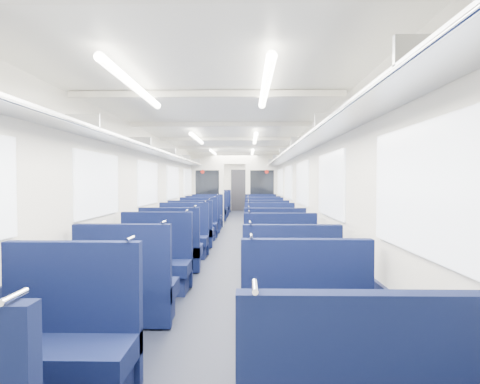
{
  "coord_description": "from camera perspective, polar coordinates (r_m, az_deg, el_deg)",
  "views": [
    {
      "loc": [
        0.39,
        -9.74,
        1.47
      ],
      "look_at": [
        0.18,
        1.94,
        1.12
      ],
      "focal_mm": 28.69,
      "sensor_mm": 36.0,
      "label": 1
    }
  ],
  "objects": [
    {
      "name": "seat_4",
      "position": [
        4.2,
        -16.44,
        -14.1
      ],
      "size": [
        0.96,
        0.53,
        1.08
      ],
      "color": "#0D163E",
      "rests_on": "floor"
    },
    {
      "name": "seat_26",
      "position": [
        17.51,
        -2.98,
        -2.02
      ],
      "size": [
        0.96,
        0.53,
        1.08
      ],
      "color": "#0D163E",
      "rests_on": "floor"
    },
    {
      "name": "seat_16",
      "position": [
        10.84,
        -5.47,
        -4.33
      ],
      "size": [
        0.96,
        0.53,
        1.08
      ],
      "color": "#0D163E",
      "rests_on": "floor"
    },
    {
      "name": "bulkhead",
      "position": [
        12.29,
        -0.8,
        0.61
      ],
      "size": [
        2.8,
        0.1,
        2.35
      ],
      "color": "silver",
      "rests_on": "floor"
    },
    {
      "name": "end_door",
      "position": [
        18.69,
        -0.17,
        0.27
      ],
      "size": [
        0.75,
        0.06,
        2.0
      ],
      "primitive_type": "cube",
      "color": "black",
      "rests_on": "floor"
    },
    {
      "name": "seat_7",
      "position": [
        5.04,
        6.1,
        -11.36
      ],
      "size": [
        0.96,
        0.53,
        1.08
      ],
      "color": "#0D163E",
      "rests_on": "floor"
    },
    {
      "name": "seat_10",
      "position": [
        7.49,
        -8.45,
        -7.06
      ],
      "size": [
        0.96,
        0.53,
        1.08
      ],
      "color": "#0D163E",
      "rests_on": "floor"
    },
    {
      "name": "wall_right",
      "position": [
        9.8,
        6.93,
        -0.02
      ],
      "size": [
        0.02,
        18.0,
        2.35
      ],
      "primitive_type": "cube",
      "color": "silver",
      "rests_on": "floor"
    },
    {
      "name": "seat_13",
      "position": [
        8.54,
        3.98,
        -5.96
      ],
      "size": [
        0.96,
        0.53,
        1.08
      ],
      "color": "#0D163E",
      "rests_on": "floor"
    },
    {
      "name": "seat_25",
      "position": [
        16.31,
        2.56,
        -2.3
      ],
      "size": [
        0.96,
        0.53,
        1.08
      ],
      "color": "#0D163E",
      "rests_on": "floor"
    },
    {
      "name": "seat_14",
      "position": [
        9.7,
        -6.24,
        -5.05
      ],
      "size": [
        0.96,
        0.53,
        1.08
      ],
      "color": "#0D163E",
      "rests_on": "floor"
    },
    {
      "name": "seat_3",
      "position": [
        2.93,
        10.24,
        -21.24
      ],
      "size": [
        0.96,
        0.53,
        1.08
      ],
      "color": "#0D163E",
      "rests_on": "floor"
    },
    {
      "name": "seat_17",
      "position": [
        10.64,
        3.39,
        -4.44
      ],
      "size": [
        0.96,
        0.53,
        1.08
      ],
      "color": "#0D163E",
      "rests_on": "floor"
    },
    {
      "name": "dado_right",
      "position": [
        9.86,
        6.82,
        -4.82
      ],
      "size": [
        0.03,
        17.9,
        0.7
      ],
      "primitive_type": "cube",
      "color": "#0F1534",
      "rests_on": "floor"
    },
    {
      "name": "seat_8",
      "position": [
        6.36,
        -10.19,
        -8.64
      ],
      "size": [
        0.96,
        0.53,
        1.08
      ],
      "color": "#0D163E",
      "rests_on": "floor"
    },
    {
      "name": "ceiling",
      "position": [
        9.79,
        -1.28,
        6.87
      ],
      "size": [
        2.8,
        18.0,
        0.01
      ],
      "primitive_type": "cube",
      "color": "white",
      "rests_on": "wall_left"
    },
    {
      "name": "seat_21",
      "position": [
        13.9,
        2.83,
        -2.99
      ],
      "size": [
        0.96,
        0.53,
        1.08
      ],
      "color": "#0D163E",
      "rests_on": "floor"
    },
    {
      "name": "wall_far",
      "position": [
        18.75,
        -0.17,
        0.81
      ],
      "size": [
        2.8,
        0.02,
        2.35
      ],
      "primitive_type": "cube",
      "color": "silver",
      "rests_on": "floor"
    },
    {
      "name": "luggage_rack_left",
      "position": [
        9.89,
        -8.34,
        4.61
      ],
      "size": [
        0.36,
        17.4,
        0.18
      ],
      "color": "#B2B5BA",
      "rests_on": "wall_left"
    },
    {
      "name": "seat_19",
      "position": [
        11.93,
        3.13,
        -3.77
      ],
      "size": [
        0.96,
        0.53,
        1.08
      ],
      "color": "#0D163E",
      "rests_on": "floor"
    },
    {
      "name": "seat_15",
      "position": [
        9.6,
        3.65,
        -5.11
      ],
      "size": [
        0.96,
        0.53,
        1.08
      ],
      "color": "#0D163E",
      "rests_on": "floor"
    },
    {
      "name": "seat_11",
      "position": [
        7.34,
        4.47,
        -7.23
      ],
      "size": [
        0.96,
        0.53,
        1.08
      ],
      "color": "#0D163E",
      "rests_on": "floor"
    },
    {
      "name": "dado_left",
      "position": [
        9.97,
        -9.28,
        -4.76
      ],
      "size": [
        0.03,
        17.9,
        0.7
      ],
      "primitive_type": "cube",
      "color": "#0F1534",
      "rests_on": "floor"
    },
    {
      "name": "seat_24",
      "position": [
        16.19,
        -3.31,
        -2.33
      ],
      "size": [
        0.96,
        0.53,
        1.08
      ],
      "color": "#0D163E",
      "rests_on": "floor"
    },
    {
      "name": "seat_6",
      "position": [
        5.31,
        -12.54,
        -10.73
      ],
      "size": [
        0.96,
        0.53,
        1.08
      ],
      "color": "#0D163E",
      "rests_on": "floor"
    },
    {
      "name": "luggage_rack_right",
      "position": [
        9.79,
        5.85,
        4.65
      ],
      "size": [
        0.36,
        17.4,
        0.18
      ],
      "color": "#B2B5BA",
      "rests_on": "wall_right"
    },
    {
      "name": "seat_12",
      "position": [
        8.5,
        -7.29,
        -6.0
      ],
      "size": [
        0.96,
        0.53,
        1.08
      ],
      "color": "#0D163E",
      "rests_on": "floor"
    },
    {
      "name": "seat_9",
      "position": [
        6.2,
        5.11,
        -8.88
      ],
      "size": [
        0.96,
        0.53,
        1.08
      ],
      "color": "#0D163E",
      "rests_on": "floor"
    },
    {
      "name": "seat_23",
      "position": [
        15.11,
        2.69,
        -2.61
      ],
      "size": [
        0.96,
        0.53,
        1.08
      ],
      "color": "#0D163E",
      "rests_on": "floor"
    },
    {
      "name": "ceiling_fittings",
      "position": [
        9.53,
        -1.35,
        6.65
      ],
      "size": [
        2.7,
        16.06,
        0.11
      ],
      "color": "silver",
      "rests_on": "ceiling"
    },
    {
      "name": "wall_left",
      "position": [
        9.91,
        -9.39,
        -0.01
      ],
      "size": [
        0.02,
        18.0,
        2.35
      ],
      "primitive_type": "cube",
      "color": "silver",
      "rests_on": "floor"
    },
    {
      "name": "floor",
      "position": [
        9.86,
        -1.27,
        -6.86
      ],
      "size": [
        2.8,
        18.0,
        0.01
      ],
      "primitive_type": "cube",
      "color": "black",
      "rests_on": "ground"
    },
    {
      "name": "seat_18",
      "position": [
        11.84,
        -4.92,
        -3.82
      ],
      "size": [
        0.96,
        0.53,
        1.08
      ],
      "color": "#0D163E",
      "rests_on": "floor"
    },
    {
      "name": "seat_20",
      "position": [
        13.95,
        -4.01,
        -2.98
      ],
      "size": [
        0.96,
        0.53,
        1.08
      ],
      "color": "#0D163E",
      "rests_on": "floor"
    },
    {
      "name": "windows",
      "position": [
        9.3,
        -1.39,
        1.41
      ],
      "size": [
        2.78,
        15.6,
        0.75
      ],
      "color": "white",
      "rests_on": "wall_left"
    },
    {
      "name": "seat_5",
      "position": [
        4.03,
        7.47,
        -14.75
      ],
      "size": [
        0.96,
        0.53,
        1.08
      ],
      "color": "#0D163E",
      "rests_on": "floor"
    },
    {
      "name": "seat_22",
      "position": [
        15.06,
        -3.63,
        -2.63
      ],
      "size": [
        0.96,
        0.53,
        1.08
      ],
      "color": "#0D163E",
      "rests_on": "floor"
    },
    {
      "name": "seat_2",
      "position": [
        3.02,
        -24.59,
        -20.6
      ],
      "size": [
        0.96,
        0.53,
        1.08
      ],
      "color": "#0D163E",
      "rests_on": "floor"
    },
    {
      "name": "seat_27",
      "position": [
        17.27,
        2.48,
        -2.07
      ],
      "size": [
        0.96,
        0.53,
        1.08
      ],
      "color": "#0D163E",
      "rests_on": "floor"
    }
  ]
}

